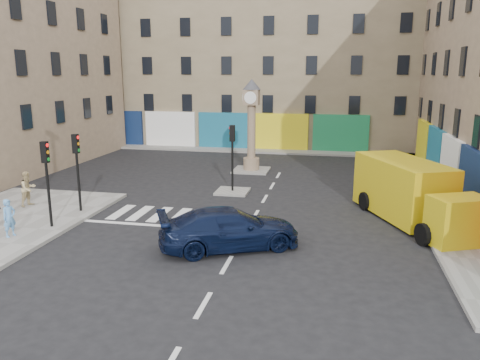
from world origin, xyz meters
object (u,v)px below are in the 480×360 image
(traffic_light_left_far, at_px, (77,160))
(traffic_light_island, at_px, (232,147))
(clock_pillar, at_px, (252,119))
(traffic_light_left_near, at_px, (46,170))
(pedestrian_blue, at_px, (9,218))
(yellow_van, at_px, (411,193))
(pedestrian_tan, at_px, (28,189))
(navy_sedan, at_px, (229,229))

(traffic_light_left_far, distance_m, traffic_light_island, 8.30)
(clock_pillar, bearing_deg, traffic_light_left_far, -118.94)
(traffic_light_left_near, height_order, traffic_light_left_far, same)
(pedestrian_blue, bearing_deg, clock_pillar, -8.45)
(traffic_light_island, bearing_deg, yellow_van, -21.27)
(traffic_light_left_far, bearing_deg, pedestrian_blue, -102.73)
(traffic_light_left_far, bearing_deg, pedestrian_tan, 174.76)
(clock_pillar, xyz_separation_m, yellow_van, (9.03, -9.51, -2.20))
(clock_pillar, relative_size, pedestrian_tan, 3.50)
(pedestrian_blue, xyz_separation_m, pedestrian_tan, (-2.08, 4.14, 0.09))
(traffic_light_island, height_order, clock_pillar, clock_pillar)
(traffic_light_left_near, bearing_deg, traffic_light_left_far, 90.00)
(traffic_light_island, xyz_separation_m, pedestrian_blue, (-7.17, -9.27, -1.66))
(clock_pillar, distance_m, navy_sedan, 14.73)
(traffic_light_left_near, distance_m, traffic_light_island, 10.03)
(traffic_light_left_far, bearing_deg, navy_sedan, -20.27)
(pedestrian_blue, bearing_deg, traffic_light_left_far, 3.99)
(traffic_light_island, relative_size, pedestrian_blue, 2.37)
(traffic_light_left_near, xyz_separation_m, yellow_van, (15.33, 4.28, -1.28))
(traffic_light_left_far, height_order, traffic_light_island, traffic_light_left_far)
(traffic_light_island, height_order, navy_sedan, traffic_light_island)
(traffic_light_island, bearing_deg, traffic_light_left_far, -139.40)
(navy_sedan, bearing_deg, pedestrian_blue, 69.36)
(traffic_light_left_near, distance_m, traffic_light_left_far, 2.40)
(traffic_light_island, distance_m, pedestrian_blue, 11.84)
(navy_sedan, xyz_separation_m, pedestrian_tan, (-10.99, 3.24, 0.24))
(traffic_light_left_far, relative_size, pedestrian_tan, 2.12)
(yellow_van, bearing_deg, traffic_light_left_near, 172.16)
(traffic_light_island, distance_m, clock_pillar, 6.07)
(navy_sedan, xyz_separation_m, pedestrian_blue, (-8.91, -0.90, 0.14))
(traffic_light_left_far, distance_m, pedestrian_blue, 4.31)
(traffic_light_left_near, height_order, navy_sedan, traffic_light_left_near)
(yellow_van, relative_size, pedestrian_tan, 4.42)
(traffic_light_island, relative_size, pedestrian_tan, 2.12)
(pedestrian_tan, bearing_deg, yellow_van, -70.33)
(traffic_light_island, bearing_deg, pedestrian_blue, -127.74)
(traffic_light_left_near, relative_size, navy_sedan, 0.68)
(traffic_light_left_far, relative_size, navy_sedan, 0.68)
(clock_pillar, distance_m, pedestrian_tan, 14.69)
(traffic_light_island, distance_m, pedestrian_tan, 10.70)
(navy_sedan, bearing_deg, clock_pillar, -19.55)
(traffic_light_left_near, bearing_deg, traffic_light_island, 51.07)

